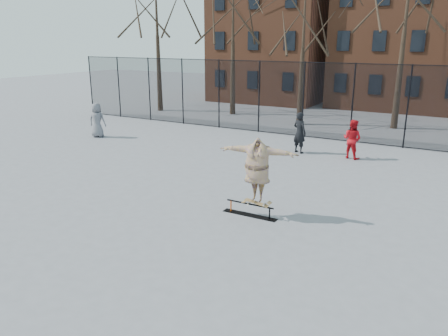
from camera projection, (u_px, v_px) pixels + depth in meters
The scene contains 9 objects.
ground at pixel (190, 228), 12.27m from camera, with size 100.00×100.00×0.00m, color slate.
skate_rail at pixel (250, 211), 13.10m from camera, with size 1.74×0.27×0.38m.
skateboard at pixel (257, 203), 12.92m from camera, with size 0.81×0.19×0.10m, color olive, non-canonical shape.
skater at pixel (257, 171), 12.64m from camera, with size 2.35×0.64×1.91m, color #57398F.
bystander_grey at pixel (97, 120), 23.47m from camera, with size 0.90×0.59×1.85m, color slate.
bystander_black at pixel (300, 133), 20.17m from camera, with size 0.70×0.46×1.91m, color black.
bystander_red at pixel (352, 139), 19.25m from camera, with size 0.84×0.66×1.74m, color red.
fence at pixel (329, 101), 22.55m from camera, with size 34.03×0.07×4.00m.
rowhouses at pixel (394, 26), 31.92m from camera, with size 29.00×7.00×13.00m.
Camera 1 is at (6.40, -9.36, 5.08)m, focal length 35.00 mm.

